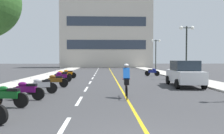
{
  "coord_description": "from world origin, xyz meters",
  "views": [
    {
      "loc": [
        -0.86,
        -4.08,
        1.92
      ],
      "look_at": [
        0.01,
        19.64,
        1.07
      ],
      "focal_mm": 35.19,
      "sensor_mm": 36.0,
      "label": 1
    }
  ],
  "objects_px": {
    "street_lamp_mid": "(187,40)",
    "motorcycle_7": "(68,74)",
    "parked_car_near": "(184,73)",
    "motorcycle_2": "(27,90)",
    "street_lamp_far": "(156,48)",
    "motorcycle_4": "(55,81)",
    "motorcycle_5": "(61,76)",
    "motorcycle_6": "(63,75)",
    "motorcycle_8": "(152,72)",
    "motorcycle_3": "(41,85)",
    "motorcycle_1": "(7,96)",
    "cyclist_rider": "(126,80)"
  },
  "relations": [
    {
      "from": "motorcycle_6",
      "to": "motorcycle_4",
      "type": "bearing_deg",
      "value": -84.45
    },
    {
      "from": "motorcycle_3",
      "to": "cyclist_rider",
      "type": "distance_m",
      "value": 4.77
    },
    {
      "from": "motorcycle_1",
      "to": "motorcycle_7",
      "type": "distance_m",
      "value": 13.37
    },
    {
      "from": "motorcycle_2",
      "to": "motorcycle_5",
      "type": "distance_m",
      "value": 8.12
    },
    {
      "from": "parked_car_near",
      "to": "motorcycle_3",
      "type": "xyz_separation_m",
      "value": [
        -9.14,
        -3.08,
        -0.44
      ]
    },
    {
      "from": "motorcycle_8",
      "to": "motorcycle_7",
      "type": "bearing_deg",
      "value": -163.58
    },
    {
      "from": "parked_car_near",
      "to": "motorcycle_7",
      "type": "relative_size",
      "value": 2.55
    },
    {
      "from": "street_lamp_far",
      "to": "motorcycle_5",
      "type": "height_order",
      "value": "street_lamp_far"
    },
    {
      "from": "street_lamp_far",
      "to": "parked_car_near",
      "type": "height_order",
      "value": "street_lamp_far"
    },
    {
      "from": "street_lamp_far",
      "to": "motorcycle_5",
      "type": "distance_m",
      "value": 19.04
    },
    {
      "from": "parked_car_near",
      "to": "motorcycle_2",
      "type": "distance_m",
      "value": 10.52
    },
    {
      "from": "street_lamp_mid",
      "to": "motorcycle_7",
      "type": "bearing_deg",
      "value": 175.13
    },
    {
      "from": "street_lamp_far",
      "to": "motorcycle_2",
      "type": "relative_size",
      "value": 2.83
    },
    {
      "from": "street_lamp_far",
      "to": "motorcycle_2",
      "type": "height_order",
      "value": "street_lamp_far"
    },
    {
      "from": "street_lamp_far",
      "to": "motorcycle_3",
      "type": "distance_m",
      "value": 24.24
    },
    {
      "from": "motorcycle_5",
      "to": "motorcycle_8",
      "type": "relative_size",
      "value": 1.0
    },
    {
      "from": "motorcycle_2",
      "to": "motorcycle_5",
      "type": "xyz_separation_m",
      "value": [
        0.06,
        8.12,
        0.0
      ]
    },
    {
      "from": "street_lamp_far",
      "to": "motorcycle_7",
      "type": "bearing_deg",
      "value": -135.96
    },
    {
      "from": "motorcycle_6",
      "to": "cyclist_rider",
      "type": "xyz_separation_m",
      "value": [
        4.94,
        -9.47,
        0.41
      ]
    },
    {
      "from": "parked_car_near",
      "to": "cyclist_rider",
      "type": "relative_size",
      "value": 2.44
    },
    {
      "from": "motorcycle_4",
      "to": "motorcycle_7",
      "type": "xyz_separation_m",
      "value": [
        -0.33,
        7.22,
        0.0
      ]
    },
    {
      "from": "street_lamp_mid",
      "to": "motorcycle_6",
      "type": "distance_m",
      "value": 12.36
    },
    {
      "from": "street_lamp_mid",
      "to": "motorcycle_2",
      "type": "bearing_deg",
      "value": -137.31
    },
    {
      "from": "street_lamp_mid",
      "to": "motorcycle_3",
      "type": "relative_size",
      "value": 3.03
    },
    {
      "from": "motorcycle_2",
      "to": "motorcycle_6",
      "type": "distance_m",
      "value": 9.98
    },
    {
      "from": "motorcycle_3",
      "to": "motorcycle_6",
      "type": "relative_size",
      "value": 0.99
    },
    {
      "from": "motorcycle_7",
      "to": "motorcycle_1",
      "type": "bearing_deg",
      "value": -90.84
    },
    {
      "from": "street_lamp_mid",
      "to": "motorcycle_7",
      "type": "relative_size",
      "value": 2.98
    },
    {
      "from": "cyclist_rider",
      "to": "street_lamp_far",
      "type": "bearing_deg",
      "value": 73.12
    },
    {
      "from": "street_lamp_far",
      "to": "motorcycle_4",
      "type": "distance_m",
      "value": 21.79
    },
    {
      "from": "motorcycle_3",
      "to": "motorcycle_1",
      "type": "bearing_deg",
      "value": -96.2
    },
    {
      "from": "motorcycle_2",
      "to": "motorcycle_6",
      "type": "height_order",
      "value": "same"
    },
    {
      "from": "street_lamp_mid",
      "to": "motorcycle_4",
      "type": "relative_size",
      "value": 2.96
    },
    {
      "from": "motorcycle_5",
      "to": "motorcycle_7",
      "type": "xyz_separation_m",
      "value": [
        -0.05,
        3.65,
        0.0
      ]
    },
    {
      "from": "motorcycle_6",
      "to": "motorcycle_3",
      "type": "bearing_deg",
      "value": -87.43
    },
    {
      "from": "street_lamp_far",
      "to": "motorcycle_7",
      "type": "relative_size",
      "value": 2.85
    },
    {
      "from": "motorcycle_4",
      "to": "motorcycle_5",
      "type": "relative_size",
      "value": 1.0
    },
    {
      "from": "street_lamp_mid",
      "to": "motorcycle_3",
      "type": "xyz_separation_m",
      "value": [
        -11.51,
        -8.99,
        -3.34
      ]
    },
    {
      "from": "street_lamp_mid",
      "to": "motorcycle_6",
      "type": "bearing_deg",
      "value": -176.14
    },
    {
      "from": "motorcycle_4",
      "to": "motorcycle_6",
      "type": "relative_size",
      "value": 1.02
    },
    {
      "from": "motorcycle_4",
      "to": "cyclist_rider",
      "type": "height_order",
      "value": "cyclist_rider"
    },
    {
      "from": "motorcycle_1",
      "to": "motorcycle_5",
      "type": "relative_size",
      "value": 1.0
    },
    {
      "from": "motorcycle_4",
      "to": "motorcycle_3",
      "type": "bearing_deg",
      "value": -93.32
    },
    {
      "from": "parked_car_near",
      "to": "motorcycle_1",
      "type": "xyz_separation_m",
      "value": [
        -9.5,
        -6.47,
        -0.44
      ]
    },
    {
      "from": "motorcycle_4",
      "to": "motorcycle_6",
      "type": "distance_m",
      "value": 5.45
    },
    {
      "from": "motorcycle_4",
      "to": "motorcycle_6",
      "type": "bearing_deg",
      "value": 95.55
    },
    {
      "from": "parked_car_near",
      "to": "motorcycle_5",
      "type": "height_order",
      "value": "parked_car_near"
    },
    {
      "from": "street_lamp_mid",
      "to": "motorcycle_4",
      "type": "bearing_deg",
      "value": -151.23
    },
    {
      "from": "motorcycle_2",
      "to": "motorcycle_6",
      "type": "xyz_separation_m",
      "value": [
        -0.19,
        9.98,
        0.0
      ]
    },
    {
      "from": "street_lamp_mid",
      "to": "motorcycle_5",
      "type": "bearing_deg",
      "value": -167.13
    }
  ]
}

